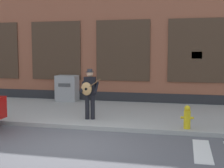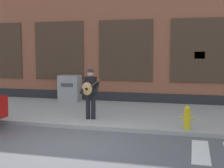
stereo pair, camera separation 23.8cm
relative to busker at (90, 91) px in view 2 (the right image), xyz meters
name	(u,v)px [view 2 (the right image)]	position (x,y,z in m)	size (l,w,h in m)	color
ground_plane	(70,146)	(0.34, -2.64, -1.09)	(160.00, 160.00, 0.00)	#56565B
sidewalk	(112,113)	(0.34, 1.55, -1.03)	(28.00, 4.97, 0.13)	#9E9E99
building_backdrop	(134,31)	(0.34, 6.03, 2.36)	(28.00, 4.06, 6.92)	#99563D
busker	(90,91)	(0.00, 0.00, 0.00)	(0.73, 0.56, 1.70)	black
utility_box	(70,88)	(-2.20, 3.59, -0.37)	(0.97, 0.70, 1.19)	#9E9E9E
fire_hydrant	(187,118)	(3.20, -0.59, -0.62)	(0.38, 0.20, 0.70)	gold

